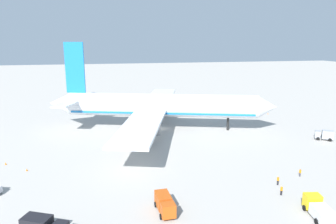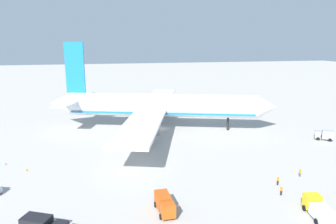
{
  "view_description": "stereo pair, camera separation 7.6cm",
  "coord_description": "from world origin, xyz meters",
  "px_view_note": "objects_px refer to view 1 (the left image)",
  "views": [
    {
      "loc": [
        -18.92,
        -91.34,
        26.48
      ],
      "look_at": [
        1.1,
        -3.5,
        5.99
      ],
      "focal_mm": 33.08,
      "sensor_mm": 36.0,
      "label": 1
    },
    {
      "loc": [
        -18.85,
        -91.35,
        26.48
      ],
      "look_at": [
        1.1,
        -3.5,
        5.99
      ],
      "focal_mm": 33.08,
      "sensor_mm": 36.0,
      "label": 2
    }
  ],
  "objects_px": {
    "ground_worker_2": "(281,190)",
    "traffic_cone_0": "(6,164)",
    "service_truck_1": "(325,135)",
    "service_truck_2": "(165,204)",
    "airliner": "(158,106)",
    "ground_worker_1": "(300,173)",
    "traffic_cone_2": "(27,170)",
    "ground_worker_0": "(278,180)",
    "traffic_cone_3": "(90,105)",
    "service_truck_4": "(318,208)",
    "baggage_cart_0": "(238,99)",
    "traffic_cone_1": "(268,113)"
  },
  "relations": [
    {
      "from": "airliner",
      "to": "service_truck_1",
      "type": "height_order",
      "value": "airliner"
    },
    {
      "from": "ground_worker_2",
      "to": "traffic_cone_0",
      "type": "xyz_separation_m",
      "value": [
        -51.39,
        25.91,
        -0.63
      ]
    },
    {
      "from": "service_truck_4",
      "to": "traffic_cone_3",
      "type": "bearing_deg",
      "value": 110.64
    },
    {
      "from": "service_truck_2",
      "to": "airliner",
      "type": "bearing_deg",
      "value": 80.22
    },
    {
      "from": "traffic_cone_0",
      "to": "traffic_cone_1",
      "type": "distance_m",
      "value": 88.12
    },
    {
      "from": "service_truck_2",
      "to": "baggage_cart_0",
      "type": "distance_m",
      "value": 102.07
    },
    {
      "from": "baggage_cart_0",
      "to": "traffic_cone_0",
      "type": "xyz_separation_m",
      "value": [
        -83.74,
        -60.09,
        -0.39
      ]
    },
    {
      "from": "ground_worker_2",
      "to": "traffic_cone_0",
      "type": "bearing_deg",
      "value": 153.24
    },
    {
      "from": "ground_worker_1",
      "to": "traffic_cone_2",
      "type": "xyz_separation_m",
      "value": [
        -54.23,
        15.17,
        -0.54
      ]
    },
    {
      "from": "airliner",
      "to": "ground_worker_0",
      "type": "relative_size",
      "value": 42.49
    },
    {
      "from": "service_truck_1",
      "to": "ground_worker_1",
      "type": "relative_size",
      "value": 3.06
    },
    {
      "from": "ground_worker_0",
      "to": "service_truck_2",
      "type": "bearing_deg",
      "value": -168.69
    },
    {
      "from": "ground_worker_0",
      "to": "traffic_cone_1",
      "type": "xyz_separation_m",
      "value": [
        29.32,
        53.53,
        -0.62
      ]
    },
    {
      "from": "service_truck_1",
      "to": "traffic_cone_1",
      "type": "xyz_separation_m",
      "value": [
        1.39,
        31.63,
        -1.21
      ]
    },
    {
      "from": "ground_worker_0",
      "to": "traffic_cone_0",
      "type": "relative_size",
      "value": 3.19
    },
    {
      "from": "service_truck_4",
      "to": "airliner",
      "type": "bearing_deg",
      "value": 104.91
    },
    {
      "from": "traffic_cone_3",
      "to": "traffic_cone_0",
      "type": "bearing_deg",
      "value": -105.18
    },
    {
      "from": "ground_worker_2",
      "to": "service_truck_1",
      "type": "bearing_deg",
      "value": 40.91
    },
    {
      "from": "ground_worker_1",
      "to": "traffic_cone_0",
      "type": "height_order",
      "value": "ground_worker_1"
    },
    {
      "from": "service_truck_4",
      "to": "ground_worker_2",
      "type": "relative_size",
      "value": 3.56
    },
    {
      "from": "service_truck_2",
      "to": "ground_worker_1",
      "type": "distance_m",
      "value": 30.18
    },
    {
      "from": "service_truck_4",
      "to": "traffic_cone_3",
      "type": "distance_m",
      "value": 102.31
    },
    {
      "from": "airliner",
      "to": "traffic_cone_2",
      "type": "relative_size",
      "value": 135.4
    },
    {
      "from": "traffic_cone_0",
      "to": "ground_worker_2",
      "type": "bearing_deg",
      "value": -26.76
    },
    {
      "from": "traffic_cone_0",
      "to": "baggage_cart_0",
      "type": "bearing_deg",
      "value": 35.66
    },
    {
      "from": "service_truck_4",
      "to": "traffic_cone_0",
      "type": "distance_m",
      "value": 62.61
    },
    {
      "from": "ground_worker_2",
      "to": "traffic_cone_1",
      "type": "height_order",
      "value": "ground_worker_2"
    },
    {
      "from": "traffic_cone_0",
      "to": "traffic_cone_1",
      "type": "relative_size",
      "value": 1.0
    },
    {
      "from": "service_truck_1",
      "to": "ground_worker_2",
      "type": "height_order",
      "value": "service_truck_1"
    },
    {
      "from": "ground_worker_2",
      "to": "traffic_cone_2",
      "type": "relative_size",
      "value": 3.23
    },
    {
      "from": "airliner",
      "to": "ground_worker_0",
      "type": "height_order",
      "value": "airliner"
    },
    {
      "from": "ground_worker_1",
      "to": "traffic_cone_0",
      "type": "bearing_deg",
      "value": 161.58
    },
    {
      "from": "baggage_cart_0",
      "to": "ground_worker_0",
      "type": "bearing_deg",
      "value": -110.47
    },
    {
      "from": "traffic_cone_0",
      "to": "traffic_cone_2",
      "type": "xyz_separation_m",
      "value": [
        5.25,
        -4.64,
        0.0
      ]
    },
    {
      "from": "service_truck_1",
      "to": "traffic_cone_3",
      "type": "distance_m",
      "value": 89.63
    },
    {
      "from": "service_truck_4",
      "to": "ground_worker_0",
      "type": "height_order",
      "value": "service_truck_4"
    },
    {
      "from": "service_truck_1",
      "to": "service_truck_4",
      "type": "height_order",
      "value": "service_truck_1"
    },
    {
      "from": "ground_worker_1",
      "to": "ground_worker_2",
      "type": "height_order",
      "value": "ground_worker_2"
    },
    {
      "from": "ground_worker_0",
      "to": "traffic_cone_0",
      "type": "xyz_separation_m",
      "value": [
        -53.03,
        22.18,
        -0.62
      ]
    },
    {
      "from": "baggage_cart_0",
      "to": "service_truck_4",
      "type": "bearing_deg",
      "value": -108.22
    },
    {
      "from": "service_truck_2",
      "to": "service_truck_1",
      "type": "bearing_deg",
      "value": 27.51
    },
    {
      "from": "baggage_cart_0",
      "to": "ground_worker_0",
      "type": "relative_size",
      "value": 1.9
    },
    {
      "from": "service_truck_1",
      "to": "ground_worker_1",
      "type": "xyz_separation_m",
      "value": [
        -21.48,
        -19.53,
        -0.67
      ]
    },
    {
      "from": "baggage_cart_0",
      "to": "ground_worker_0",
      "type": "height_order",
      "value": "ground_worker_0"
    },
    {
      "from": "airliner",
      "to": "service_truck_2",
      "type": "height_order",
      "value": "airliner"
    },
    {
      "from": "airliner",
      "to": "ground_worker_1",
      "type": "bearing_deg",
      "value": -62.92
    },
    {
      "from": "service_truck_1",
      "to": "ground_worker_2",
      "type": "distance_m",
      "value": 39.14
    },
    {
      "from": "service_truck_4",
      "to": "traffic_cone_2",
      "type": "height_order",
      "value": "service_truck_4"
    },
    {
      "from": "traffic_cone_1",
      "to": "traffic_cone_3",
      "type": "height_order",
      "value": "same"
    },
    {
      "from": "ground_worker_1",
      "to": "traffic_cone_1",
      "type": "distance_m",
      "value": 56.04
    }
  ]
}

